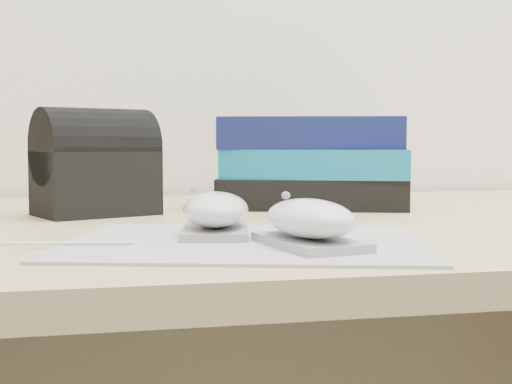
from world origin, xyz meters
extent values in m
cube|color=tan|center=(0.00, 1.58, 0.71)|extent=(1.60, 0.80, 0.03)
cube|color=gray|center=(-0.12, 1.36, 0.73)|extent=(0.39, 0.34, 0.00)
cube|color=gray|center=(-0.14, 1.41, 0.74)|extent=(0.08, 0.13, 0.01)
ellipsoid|color=silver|center=(-0.14, 1.41, 0.76)|extent=(0.08, 0.13, 0.03)
ellipsoid|color=gray|center=(-0.17, 1.41, 0.78)|extent=(0.01, 0.01, 0.01)
cube|color=#969698|center=(-0.08, 1.31, 0.74)|extent=(0.09, 0.13, 0.01)
ellipsoid|color=white|center=(-0.08, 1.31, 0.76)|extent=(0.09, 0.13, 0.03)
ellipsoid|color=gray|center=(-0.10, 1.31, 0.78)|extent=(0.01, 0.01, 0.01)
cylinder|color=white|center=(-0.34, 1.37, 0.73)|extent=(0.23, 0.04, 0.00)
cube|color=black|center=(0.05, 1.73, 0.75)|extent=(0.32, 0.28, 0.04)
cube|color=#0E7399|center=(0.06, 1.73, 0.79)|extent=(0.31, 0.28, 0.04)
cube|color=#10164B|center=(0.05, 1.74, 0.84)|extent=(0.30, 0.27, 0.05)
cube|color=silver|center=(0.05, 1.71, 0.86)|extent=(0.26, 0.12, 0.00)
cube|color=black|center=(-0.26, 1.66, 0.77)|extent=(0.17, 0.15, 0.08)
cylinder|color=black|center=(-0.26, 1.66, 0.82)|extent=(0.17, 0.15, 0.10)
camera|label=1|loc=(-0.25, 0.71, 0.82)|focal=50.00mm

